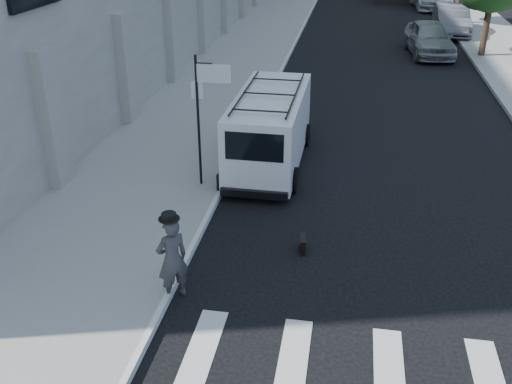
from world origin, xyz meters
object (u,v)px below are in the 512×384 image
(suitcase, at_px, (225,183))
(parked_car_b, at_px, (451,20))
(businessman, at_px, (172,259))
(cargo_van, at_px, (271,127))
(parked_car_a, at_px, (429,38))
(briefcase, at_px, (303,244))

(suitcase, bearing_deg, parked_car_b, 85.93)
(businessman, height_order, cargo_van, cargo_van)
(businessman, distance_m, parked_car_b, 28.74)
(parked_car_a, bearing_deg, briefcase, -108.93)
(briefcase, bearing_deg, parked_car_b, 71.63)
(businessman, xyz_separation_m, parked_car_b, (8.70, 27.39, -0.03))
(suitcase, height_order, parked_car_b, parked_car_b)
(suitcase, height_order, parked_car_a, parked_car_a)
(businessman, relative_size, parked_car_a, 0.35)
(suitcase, height_order, cargo_van, cargo_van)
(cargo_van, bearing_deg, parked_car_a, 68.70)
(businessman, bearing_deg, cargo_van, -139.77)
(businessman, distance_m, parked_car_a, 22.88)
(briefcase, height_order, cargo_van, cargo_van)
(suitcase, relative_size, parked_car_b, 0.23)
(suitcase, relative_size, cargo_van, 0.21)
(parked_car_b, bearing_deg, cargo_van, -109.78)
(briefcase, distance_m, parked_car_b, 26.08)
(businessman, height_order, suitcase, businessman)
(cargo_van, distance_m, parked_car_b, 21.98)
(businessman, xyz_separation_m, parked_car_a, (6.90, 21.82, -0.03))
(cargo_van, relative_size, parked_car_b, 1.10)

